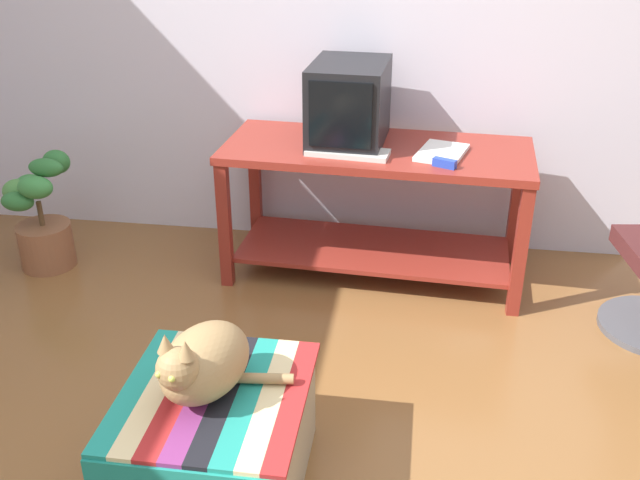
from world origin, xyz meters
TOP-DOWN VIEW (x-y plane):
  - back_wall at (0.00, 2.05)m, footprint 8.00×0.10m
  - desk at (0.19, 1.60)m, footprint 1.57×0.72m
  - tv_monitor at (0.04, 1.66)m, footprint 0.39×0.52m
  - keyboard at (0.06, 1.46)m, footprint 0.41×0.19m
  - book at (0.51, 1.53)m, footprint 0.28×0.34m
  - ottoman_with_blanket at (-0.22, -0.00)m, footprint 0.62×0.68m
  - cat at (-0.24, -0.01)m, footprint 0.45×0.42m
  - potted_plant at (-1.59, 1.42)m, footprint 0.38×0.34m
  - stapler at (0.52, 1.36)m, footprint 0.12×0.08m

SIDE VIEW (x-z plane):
  - ottoman_with_blanket at x=-0.22m, z-range 0.00..0.39m
  - potted_plant at x=-1.59m, z-range -0.04..0.59m
  - desk at x=0.19m, z-range 0.13..0.84m
  - cat at x=-0.24m, z-range 0.37..0.66m
  - book at x=0.51m, z-range 0.71..0.73m
  - keyboard at x=0.06m, z-range 0.71..0.73m
  - stapler at x=0.52m, z-range 0.71..0.75m
  - tv_monitor at x=0.04m, z-range 0.71..1.11m
  - back_wall at x=0.00m, z-range 0.00..2.60m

